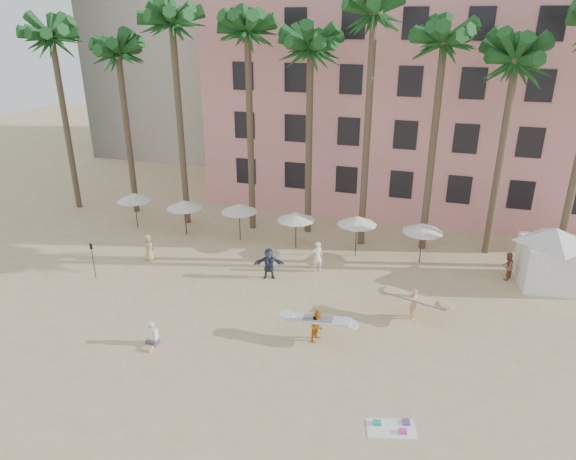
% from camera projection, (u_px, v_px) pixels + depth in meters
% --- Properties ---
extents(ground, '(120.00, 120.00, 0.00)m').
position_uv_depth(ground, '(238.00, 361.00, 22.73)').
color(ground, '#D1B789').
rests_on(ground, ground).
extents(pink_hotel, '(35.00, 14.00, 16.00)m').
position_uv_depth(pink_hotel, '(441.00, 101.00, 40.73)').
color(pink_hotel, pink).
rests_on(pink_hotel, ground).
extents(palm_row, '(44.40, 5.40, 16.30)m').
position_uv_depth(palm_row, '(333.00, 39.00, 30.91)').
color(palm_row, brown).
rests_on(palm_row, ground).
extents(umbrella_row, '(22.50, 2.70, 2.73)m').
position_uv_depth(umbrella_row, '(267.00, 212.00, 33.71)').
color(umbrella_row, '#332B23').
rests_on(umbrella_row, ground).
extents(cabana, '(4.95, 4.95, 3.50)m').
position_uv_depth(cabana, '(552.00, 252.00, 28.51)').
color(cabana, white).
rests_on(cabana, ground).
extents(beach_towel, '(1.99, 1.41, 0.14)m').
position_uv_depth(beach_towel, '(392.00, 427.00, 19.01)').
color(beach_towel, white).
rests_on(beach_towel, ground).
extents(carrier_yellow, '(3.18, 1.18, 1.64)m').
position_uv_depth(carrier_yellow, '(415.00, 301.00, 25.71)').
color(carrier_yellow, tan).
rests_on(carrier_yellow, ground).
extents(carrier_white, '(3.08, 0.92, 1.58)m').
position_uv_depth(carrier_white, '(318.00, 324.00, 23.96)').
color(carrier_white, orange).
rests_on(carrier_white, ground).
extents(beachgoers, '(21.96, 4.94, 1.93)m').
position_uv_depth(beachgoers, '(300.00, 260.00, 30.26)').
color(beachgoers, white).
rests_on(beachgoers, ground).
extents(paddle, '(0.18, 0.04, 2.23)m').
position_uv_depth(paddle, '(93.00, 257.00, 29.47)').
color(paddle, black).
rests_on(paddle, ground).
extents(seated_man, '(0.49, 0.85, 1.11)m').
position_uv_depth(seated_man, '(152.00, 338.00, 23.74)').
color(seated_man, '#3F3F4C').
rests_on(seated_man, ground).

